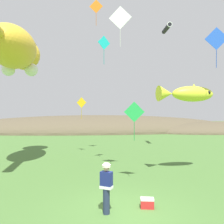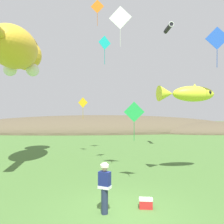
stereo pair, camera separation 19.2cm
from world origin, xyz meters
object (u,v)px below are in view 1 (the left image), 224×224
object	(u,v)px
kite_spool	(107,200)
kite_diamond_gold	(81,103)
kite_tube_streamer	(167,28)
kite_diamond_teal	(104,43)
picnic_cooler	(147,203)
kite_giant_cat	(15,50)
kite_diamond_blue	(217,39)
kite_diamond_orange	(96,7)
kite_fish_windsock	(187,94)
kite_diamond_white	(120,18)
kite_diamond_green	(134,112)
festival_attendant	(106,187)

from	to	relation	value
kite_spool	kite_diamond_gold	distance (m)	11.56
kite_spool	kite_tube_streamer	size ratio (longest dim) A/B	0.12
kite_diamond_teal	picnic_cooler	bearing A→B (deg)	-79.39
kite_giant_cat	kite_diamond_gold	xyz separation A→B (m)	(4.20, 3.46, -3.36)
kite_spool	picnic_cooler	xyz separation A→B (m)	(1.45, -0.58, 0.06)
kite_diamond_blue	kite_diamond_gold	bearing A→B (deg)	130.44
kite_diamond_gold	kite_diamond_orange	world-z (taller)	kite_diamond_orange
kite_giant_cat	kite_fish_windsock	size ratio (longest dim) A/B	2.95
kite_spool	kite_diamond_blue	distance (m)	9.48
kite_tube_streamer	kite_diamond_white	distance (m)	9.63
kite_spool	kite_diamond_green	distance (m)	4.47
kite_spool	kite_diamond_teal	xyz separation A→B (m)	(0.26, 5.77, 7.56)
kite_fish_windsock	kite_diamond_orange	bearing A→B (deg)	134.58
kite_spool	kite_diamond_gold	xyz separation A→B (m)	(-1.24, 10.78, 3.99)
kite_diamond_teal	kite_diamond_white	size ratio (longest dim) A/B	0.85
kite_diamond_teal	kite_diamond_gold	bearing A→B (deg)	106.72
kite_giant_cat	kite_tube_streamer	size ratio (longest dim) A/B	4.90
kite_diamond_gold	kite_diamond_white	size ratio (longest dim) A/B	0.84
kite_spool	kite_diamond_white	world-z (taller)	kite_diamond_white
picnic_cooler	kite_diamond_orange	bearing A→B (deg)	99.46
kite_tube_streamer	kite_diamond_green	bearing A→B (deg)	-117.10
kite_tube_streamer	kite_giant_cat	bearing A→B (deg)	-161.56
picnic_cooler	kite_diamond_green	distance (m)	4.52
kite_diamond_teal	kite_fish_windsock	bearing A→B (deg)	-22.97
kite_giant_cat	kite_fish_windsock	distance (m)	11.18
festival_attendant	kite_giant_cat	xyz separation A→B (m)	(-5.35, 8.27, 6.52)
kite_diamond_green	kite_diamond_white	world-z (taller)	kite_diamond_white
kite_tube_streamer	kite_diamond_orange	world-z (taller)	kite_diamond_orange
kite_diamond_orange	kite_diamond_green	bearing A→B (deg)	-75.31
kite_diamond_orange	kite_fish_windsock	bearing A→B (deg)	-45.42
picnic_cooler	kite_diamond_green	bearing A→B (deg)	88.35
picnic_cooler	festival_attendant	bearing A→B (deg)	-166.54
kite_diamond_green	kite_diamond_blue	bearing A→B (deg)	0.55
kite_tube_streamer	kite_diamond_gold	distance (m)	9.61
kite_diamond_white	kite_diamond_blue	bearing A→B (deg)	-7.57
kite_diamond_gold	kite_diamond_white	world-z (taller)	kite_diamond_white
kite_tube_streamer	kite_diamond_teal	distance (m)	8.29
kite_diamond_green	kite_spool	bearing A→B (deg)	-121.59
kite_fish_windsock	kite_spool	bearing A→B (deg)	-140.96
kite_fish_windsock	kite_diamond_white	world-z (taller)	kite_diamond_white
kite_spool	kite_giant_cat	bearing A→B (deg)	126.60
kite_diamond_teal	kite_diamond_blue	bearing A→B (deg)	-30.34
picnic_cooler	kite_diamond_orange	world-z (taller)	kite_diamond_orange
kite_fish_windsock	kite_tube_streamer	bearing A→B (deg)	80.73
kite_spool	kite_diamond_gold	bearing A→B (deg)	96.57
kite_fish_windsock	kite_tube_streamer	size ratio (longest dim) A/B	1.66
kite_diamond_blue	kite_diamond_orange	distance (m)	9.45
kite_diamond_blue	kite_diamond_teal	bearing A→B (deg)	149.66
festival_attendant	kite_diamond_teal	size ratio (longest dim) A/B	1.01
festival_attendant	kite_diamond_blue	size ratio (longest dim) A/B	0.86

